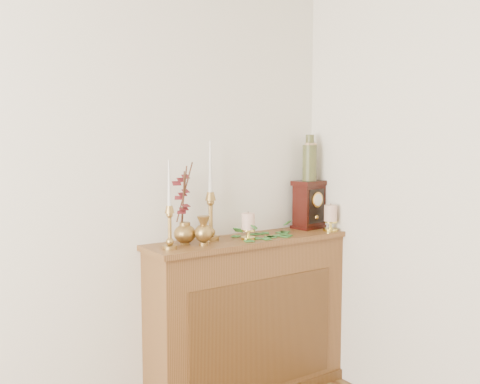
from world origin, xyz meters
TOP-DOWN VIEW (x-y plane):
  - console_shelf at (1.40, 2.10)m, footprint 1.24×0.34m
  - candlestick_left at (0.88, 2.06)m, footprint 0.08×0.08m
  - candlestick_center at (1.18, 2.15)m, footprint 0.09×0.09m
  - bud_vase at (1.07, 2.05)m, footprint 0.10×0.10m
  - ginger_jar at (1.01, 2.17)m, footprint 0.18×0.19m
  - pillar_candle_left at (1.36, 2.05)m, footprint 0.08×0.08m
  - pillar_candle_right at (1.94, 2.00)m, footprint 0.09×0.09m
  - ivy_garland at (1.48, 2.07)m, footprint 0.49×0.22m
  - mantel_clock at (1.90, 2.15)m, footprint 0.22×0.17m
  - ceramic_vase at (1.90, 2.15)m, footprint 0.09×0.09m

SIDE VIEW (x-z plane):
  - console_shelf at x=1.40m, z-range -0.03..0.90m
  - ivy_garland at x=1.48m, z-range 0.90..0.99m
  - bud_vase at x=1.07m, z-range 0.93..1.08m
  - pillar_candle_left at x=1.36m, z-range 0.93..1.09m
  - pillar_candle_right at x=1.94m, z-range 0.93..1.10m
  - mantel_clock at x=1.90m, z-range 0.93..1.23m
  - candlestick_left at x=0.88m, z-range 0.85..1.31m
  - candlestick_center at x=1.18m, z-range 0.83..1.39m
  - ginger_jar at x=1.01m, z-range 0.91..1.35m
  - ceramic_vase at x=1.90m, z-range 1.21..1.50m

